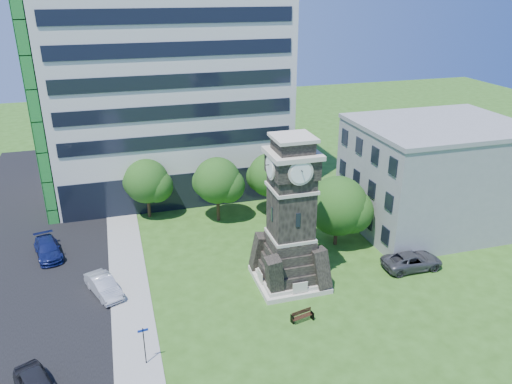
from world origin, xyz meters
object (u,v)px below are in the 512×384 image
object	(u,v)px
car_east_lot	(412,261)
street_sign	(144,342)
car_street_mid	(104,286)
clock_tower	(291,223)
park_bench	(302,315)
car_street_north	(48,249)

from	to	relation	value
car_east_lot	street_sign	xyz separation A→B (m)	(-22.63, -5.34, 1.00)
street_sign	car_street_mid	bearing A→B (deg)	98.53
street_sign	car_east_lot	bearing A→B (deg)	6.39
clock_tower	park_bench	bearing A→B (deg)	-99.74
car_street_mid	car_east_lot	size ratio (longest dim) A/B	0.85
car_street_north	car_east_lot	size ratio (longest dim) A/B	0.94
car_street_north	car_street_mid	bearing A→B (deg)	-71.16
car_east_lot	street_sign	world-z (taller)	street_sign
clock_tower	street_sign	bearing A→B (deg)	-151.74
clock_tower	car_east_lot	bearing A→B (deg)	-5.86
car_street_mid	park_bench	distance (m)	15.48
park_bench	street_sign	xyz separation A→B (m)	(-11.09, -1.29, 1.27)
street_sign	clock_tower	bearing A→B (deg)	21.36
car_east_lot	park_bench	distance (m)	12.23
car_street_mid	car_street_north	world-z (taller)	car_street_mid
park_bench	street_sign	size ratio (longest dim) A/B	0.59
car_street_mid	street_sign	bearing A→B (deg)	-96.83
car_street_north	street_sign	distance (m)	17.80
car_east_lot	car_street_north	bearing A→B (deg)	70.73
clock_tower	street_sign	xyz separation A→B (m)	(-11.98, -6.44, -3.56)
car_east_lot	car_street_mid	bearing A→B (deg)	83.08
clock_tower	car_street_north	xyz separation A→B (m)	(-19.06, 9.86, -4.58)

